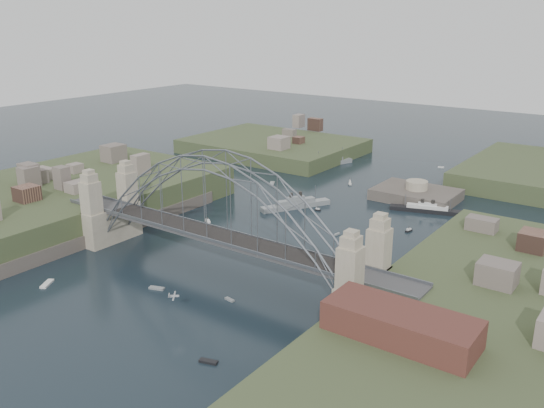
% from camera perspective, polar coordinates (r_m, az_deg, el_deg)
% --- Properties ---
extents(ground, '(500.00, 500.00, 0.00)m').
position_cam_1_polar(ground, '(115.68, -5.27, -6.95)').
color(ground, black).
rests_on(ground, ground).
extents(bridge, '(84.00, 13.80, 24.60)m').
position_cam_1_polar(bridge, '(111.10, -5.45, -1.16)').
color(bridge, '#444446').
rests_on(bridge, ground).
extents(shore_west, '(50.50, 90.00, 12.00)m').
position_cam_1_polar(shore_west, '(156.47, -21.37, -0.67)').
color(shore_west, '#3C4928').
rests_on(shore_west, ground).
extents(shore_east, '(50.50, 90.00, 12.00)m').
position_cam_1_polar(shore_east, '(92.10, 23.71, -14.07)').
color(shore_east, '#3C4928').
rests_on(shore_east, ground).
extents(headland_nw, '(60.00, 45.00, 9.00)m').
position_cam_1_polar(headland_nw, '(219.07, 0.13, 5.22)').
color(headland_nw, '#3C4928').
rests_on(headland_nw, ground).
extents(fort_island, '(22.00, 16.00, 9.40)m').
position_cam_1_polar(fort_island, '(166.69, 13.95, 0.31)').
color(fort_island, '#4D453D').
rests_on(fort_island, ground).
extents(wharf_shed, '(20.00, 8.00, 4.00)m').
position_cam_1_polar(wharf_shed, '(79.41, 12.56, -11.50)').
color(wharf_shed, '#592D26').
rests_on(wharf_shed, shore_east).
extents(naval_cruiser_near, '(11.99, 18.37, 5.89)m').
position_cam_1_polar(naval_cruiser_near, '(154.41, 2.34, -0.07)').
color(naval_cruiser_near, gray).
rests_on(naval_cruiser_near, ground).
extents(naval_cruiser_far, '(8.11, 18.20, 6.19)m').
position_cam_1_polar(naval_cruiser_far, '(200.33, 5.76, 4.07)').
color(naval_cruiser_far, gray).
rests_on(naval_cruiser_far, ground).
extents(ocean_liner, '(18.98, 8.11, 4.68)m').
position_cam_1_polar(ocean_liner, '(156.33, 15.03, -0.53)').
color(ocean_liner, black).
rests_on(ocean_liner, ground).
extents(aeroplane, '(2.27, 2.74, 0.48)m').
position_cam_1_polar(aeroplane, '(97.18, -9.73, -8.89)').
color(aeroplane, '#9FA2A5').
extents(small_boat_a, '(2.40, 1.74, 1.43)m').
position_cam_1_polar(small_boat_a, '(144.73, -6.35, -1.67)').
color(small_boat_a, white).
rests_on(small_boat_a, ground).
extents(small_boat_b, '(0.81, 1.76, 0.45)m').
position_cam_1_polar(small_boat_b, '(136.26, 6.41, -2.99)').
color(small_boat_b, white).
rests_on(small_boat_b, ground).
extents(small_boat_c, '(3.10, 1.90, 0.45)m').
position_cam_1_polar(small_boat_c, '(111.51, -11.28, -8.14)').
color(small_boat_c, white).
rests_on(small_boat_c, ground).
extents(small_boat_d, '(1.13, 2.18, 1.43)m').
position_cam_1_polar(small_boat_d, '(141.32, 13.32, -2.54)').
color(small_boat_d, white).
rests_on(small_boat_d, ground).
extents(small_boat_e, '(2.99, 3.99, 0.45)m').
position_cam_1_polar(small_boat_e, '(176.88, -0.01, 2.03)').
color(small_boat_e, white).
rests_on(small_boat_e, ground).
extents(small_boat_f, '(1.64, 0.57, 1.43)m').
position_cam_1_polar(small_boat_f, '(152.73, 4.52, -0.56)').
color(small_boat_f, white).
rests_on(small_boat_f, ground).
extents(small_boat_g, '(2.96, 1.69, 0.45)m').
position_cam_1_polar(small_boat_g, '(88.75, -6.28, -15.17)').
color(small_boat_g, white).
rests_on(small_boat_g, ground).
extents(small_boat_h, '(1.67, 1.76, 2.38)m').
position_cam_1_polar(small_boat_h, '(177.02, 7.69, 2.15)').
color(small_boat_h, white).
rests_on(small_boat_h, ground).
extents(small_boat_i, '(1.68, 2.79, 1.43)m').
position_cam_1_polar(small_boat_i, '(118.32, 10.14, -6.43)').
color(small_boat_i, white).
rests_on(small_boat_i, ground).
extents(small_boat_j, '(2.91, 3.77, 0.45)m').
position_cam_1_polar(small_boat_j, '(119.08, -21.28, -7.34)').
color(small_boat_j, white).
rests_on(small_boat_j, ground).
extents(small_boat_k, '(2.12, 1.37, 0.45)m').
position_cam_1_polar(small_boat_k, '(204.52, 16.30, 3.48)').
color(small_boat_k, white).
rests_on(small_boat_k, ground).
extents(small_boat_l, '(3.08, 2.20, 0.45)m').
position_cam_1_polar(small_boat_l, '(155.54, -9.68, -0.48)').
color(small_boat_l, white).
rests_on(small_boat_l, ground).
extents(small_boat_m, '(2.04, 0.92, 0.45)m').
position_cam_1_polar(small_boat_m, '(105.54, -4.20, -9.39)').
color(small_boat_m, white).
rests_on(small_boat_m, ground).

